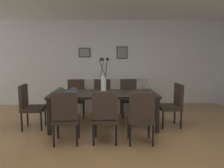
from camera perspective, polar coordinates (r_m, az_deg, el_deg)
name	(u,v)px	position (r m, az deg, el deg)	size (l,w,h in m)	color
ground_plane	(108,146)	(3.69, -1.09, -16.42)	(9.00, 9.00, 0.00)	#A87A47
back_wall_panel	(106,63)	(6.63, -1.73, 5.70)	(9.00, 0.10, 2.60)	silver
dining_table	(104,96)	(4.46, -2.27, -3.20)	(2.20, 0.98, 0.74)	black
dining_chair_near_left	(66,115)	(3.69, -12.36, -8.19)	(0.45, 0.45, 0.92)	#33261E
dining_chair_near_right	(76,96)	(5.39, -9.67, -3.22)	(0.47, 0.47, 0.92)	#33261E
dining_chair_far_left	(105,114)	(3.65, -1.87, -8.22)	(0.46, 0.46, 0.92)	#33261E
dining_chair_far_right	(103,96)	(5.35, -2.56, -3.20)	(0.47, 0.47, 0.92)	#33261E
dining_chair_mid_left	(141,115)	(3.65, 7.81, -8.27)	(0.46, 0.46, 0.92)	#33261E
dining_chair_mid_right	(129,96)	(5.40, 4.58, -3.13)	(0.45, 0.45, 0.92)	#33261E
dining_chair_head_west	(30,104)	(4.72, -21.34, -5.14)	(0.46, 0.46, 0.92)	#33261E
dining_chair_head_east	(173,103)	(4.70, 16.15, -4.95)	(0.44, 0.44, 0.92)	#33261E
centerpiece_vase	(104,79)	(4.41, -2.28, 1.27)	(0.21, 0.23, 0.73)	white
placemat_near_left	(70,95)	(4.28, -11.15, -2.84)	(0.32, 0.32, 0.01)	#4C4742
bowl_near_left	(70,93)	(4.27, -11.16, -2.35)	(0.17, 0.17, 0.07)	#475166
placemat_near_right	(74,91)	(4.71, -10.34, -1.89)	(0.32, 0.32, 0.01)	#4C4742
bowl_near_right	(73,89)	(4.70, -10.35, -1.45)	(0.17, 0.17, 0.07)	#475166
placemat_far_left	(104,94)	(4.23, -2.27, -2.82)	(0.32, 0.32, 0.01)	#4C4742
bowl_far_left	(104,93)	(4.22, -2.27, -2.33)	(0.17, 0.17, 0.07)	#475166
sofa	(116,98)	(6.21, 0.95, -3.90)	(1.97, 0.84, 0.80)	#B2A899
framed_picture_left	(85,53)	(6.59, -7.41, 8.40)	(0.35, 0.03, 0.29)	black
framed_picture_center	(122,53)	(6.59, 2.74, 8.45)	(0.33, 0.03, 0.37)	black
potted_plant	(60,98)	(6.00, -13.96, -3.61)	(0.36, 0.36, 0.67)	brown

